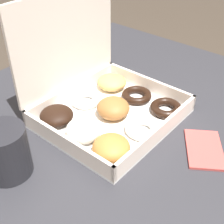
{
  "coord_description": "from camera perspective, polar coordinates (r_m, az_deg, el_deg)",
  "views": [
    {
      "loc": [
        -0.47,
        -0.42,
        1.25
      ],
      "look_at": [
        0.01,
        -0.02,
        0.8
      ],
      "focal_mm": 50.0,
      "sensor_mm": 36.0,
      "label": 1
    }
  ],
  "objects": [
    {
      "name": "donut_box",
      "position": [
        0.76,
        -2.01,
        2.1
      ],
      "size": [
        0.32,
        0.29,
        0.29
      ],
      "color": "white",
      "rests_on": "dining_table"
    },
    {
      "name": "dining_table",
      "position": [
        0.86,
        -1.35,
        -7.17
      ],
      "size": [
        1.04,
        0.81,
        0.78
      ],
      "color": "#2D2D33",
      "rests_on": "ground_plane"
    },
    {
      "name": "paper_napkin",
      "position": [
        0.72,
        16.52,
        -6.5
      ],
      "size": [
        0.15,
        0.13,
        0.01
      ],
      "color": "#CC4C47",
      "rests_on": "dining_table"
    },
    {
      "name": "coffee_mug",
      "position": [
        0.64,
        -18.94,
        -6.79
      ],
      "size": [
        0.09,
        0.09,
        0.11
      ],
      "color": "#232328",
      "rests_on": "dining_table"
    }
  ]
}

